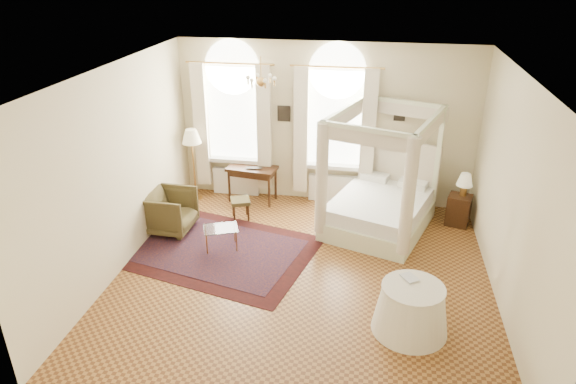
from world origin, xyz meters
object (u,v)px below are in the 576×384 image
(coffee_table, at_px, (220,230))
(canopy_bed, at_px, (379,204))
(stool, at_px, (240,202))
(floor_lamp, at_px, (192,140))
(side_table, at_px, (411,309))
(armchair, at_px, (169,211))
(writing_desk, at_px, (252,172))
(nightstand, at_px, (459,210))

(coffee_table, bearing_deg, canopy_bed, 24.37)
(stool, height_order, floor_lamp, floor_lamp)
(canopy_bed, relative_size, coffee_table, 3.57)
(floor_lamp, bearing_deg, stool, -31.87)
(coffee_table, bearing_deg, floor_lamp, 120.82)
(side_table, bearing_deg, armchair, 153.87)
(writing_desk, relative_size, floor_lamp, 0.69)
(canopy_bed, xyz_separation_m, side_table, (0.49, -2.91, -0.17))
(nightstand, height_order, armchair, armchair)
(nightstand, distance_m, stool, 4.24)
(canopy_bed, height_order, stool, canopy_bed)
(armchair, bearing_deg, coffee_table, -110.24)
(stool, relative_size, side_table, 0.45)
(floor_lamp, relative_size, side_table, 1.47)
(canopy_bed, relative_size, armchair, 2.85)
(stool, distance_m, side_table, 4.26)
(canopy_bed, distance_m, stool, 2.70)
(writing_desk, xyz_separation_m, floor_lamp, (-1.23, -0.11, 0.67))
(armchair, distance_m, side_table, 4.86)
(writing_desk, height_order, armchair, armchair)
(side_table, bearing_deg, writing_desk, 130.34)
(writing_desk, bearing_deg, canopy_bed, -16.40)
(nightstand, bearing_deg, canopy_bed, -164.23)
(armchair, relative_size, side_table, 0.84)
(nightstand, xyz_separation_m, side_table, (-1.04, -3.34, 0.05))
(canopy_bed, height_order, armchair, canopy_bed)
(coffee_table, bearing_deg, nightstand, 21.41)
(nightstand, relative_size, side_table, 0.58)
(armchair, distance_m, floor_lamp, 1.71)
(nightstand, height_order, stool, nightstand)
(writing_desk, bearing_deg, coffee_table, -92.60)
(stool, xyz_separation_m, side_table, (3.17, -2.84, 0.00))
(coffee_table, height_order, floor_lamp, floor_lamp)
(coffee_table, bearing_deg, writing_desk, 87.40)
(side_table, bearing_deg, coffee_table, 152.65)
(nightstand, distance_m, coffee_table, 4.58)
(floor_lamp, bearing_deg, armchair, -90.00)
(coffee_table, bearing_deg, stool, 87.49)
(nightstand, height_order, coffee_table, nightstand)
(side_table, bearing_deg, nightstand, 72.77)
(canopy_bed, bearing_deg, side_table, -80.53)
(writing_desk, distance_m, coffee_table, 2.04)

